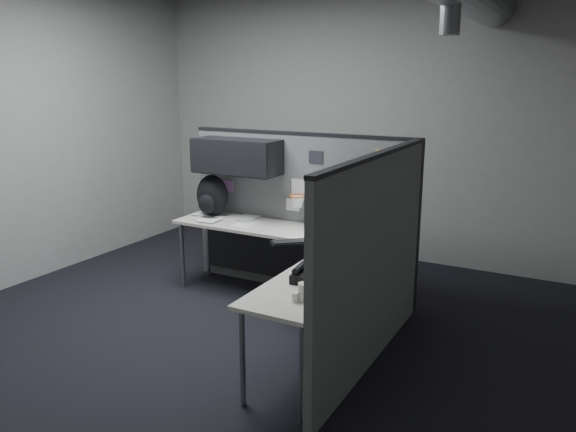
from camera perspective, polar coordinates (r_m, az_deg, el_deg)
The scene contains 12 objects.
room at distance 4.06m, azimuth 0.99°, elevation 13.16°, with size 5.62×5.62×3.22m.
partition_back at distance 5.65m, azimuth -0.58°, elevation 2.14°, with size 2.44×0.42×1.63m.
partition_right at distance 4.25m, azimuth 8.78°, elevation -4.49°, with size 0.07×2.23×1.63m.
desk at distance 5.10m, azimuth 0.45°, elevation -3.59°, with size 2.31×2.11×0.73m.
monitor at distance 4.95m, azimuth 7.27°, elevation 0.24°, with size 0.61×0.61×0.50m.
keyboard at distance 4.90m, azimuth 0.66°, elevation -2.69°, with size 0.40×0.38×0.04m.
mouse at distance 4.51m, azimuth 5.23°, elevation -4.29°, with size 0.25×0.23×0.04m.
phone at distance 4.04m, azimuth 2.11°, elevation -6.02°, with size 0.25×0.27×0.11m.
bottles at distance 3.71m, azimuth 1.58°, elevation -8.00°, with size 0.15×0.16×0.09m.
cup at distance 3.69m, azimuth 1.70°, elevation -7.72°, with size 0.09×0.09×0.12m, color silver.
papers at distance 5.83m, azimuth -6.43°, elevation -0.18°, with size 0.81×0.54×0.02m.
backpack at distance 5.90m, azimuth -7.75°, elevation 1.98°, with size 0.39×0.36×0.44m.
Camera 1 is at (2.43, -3.60, 2.15)m, focal length 35.00 mm.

